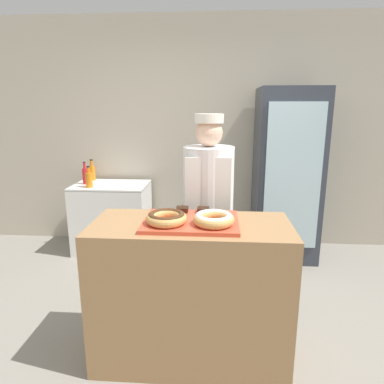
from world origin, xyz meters
name	(u,v)px	position (x,y,z in m)	size (l,w,h in m)	color
ground_plane	(191,354)	(0.00, 0.00, 0.00)	(14.00, 14.00, 0.00)	gray
wall_back	(204,135)	(0.00, 2.13, 1.35)	(8.00, 0.06, 2.70)	#BCB29E
display_counter	(191,292)	(0.00, 0.00, 0.48)	(1.27, 0.57, 0.96)	#997047
serving_tray	(191,222)	(0.00, 0.00, 0.97)	(0.59, 0.44, 0.02)	#D84C33
donut_chocolate_glaze	(166,217)	(-0.14, -0.07, 1.02)	(0.25, 0.25, 0.07)	tan
donut_light_glaze	(214,218)	(0.14, -0.07, 1.02)	(0.25, 0.25, 0.07)	tan
brownie_back_left	(182,209)	(-0.07, 0.17, 1.00)	(0.08, 0.08, 0.03)	black
brownie_back_right	(203,210)	(0.07, 0.17, 1.00)	(0.08, 0.08, 0.03)	black
baker_person	(208,212)	(0.09, 0.62, 0.85)	(0.40, 0.40, 1.62)	#4C4C51
beverage_fridge	(286,175)	(0.93, 1.74, 0.94)	(0.68, 0.66, 1.87)	#333842
chest_freezer	(112,217)	(-1.06, 1.75, 0.41)	(0.85, 0.58, 0.80)	white
bottle_red	(85,175)	(-1.36, 1.75, 0.90)	(0.06, 0.06, 0.26)	red
bottle_orange	(92,172)	(-1.35, 1.96, 0.90)	(0.07, 0.07, 0.26)	orange
bottle_orange_b	(89,179)	(-1.25, 1.59, 0.90)	(0.07, 0.07, 0.24)	orange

